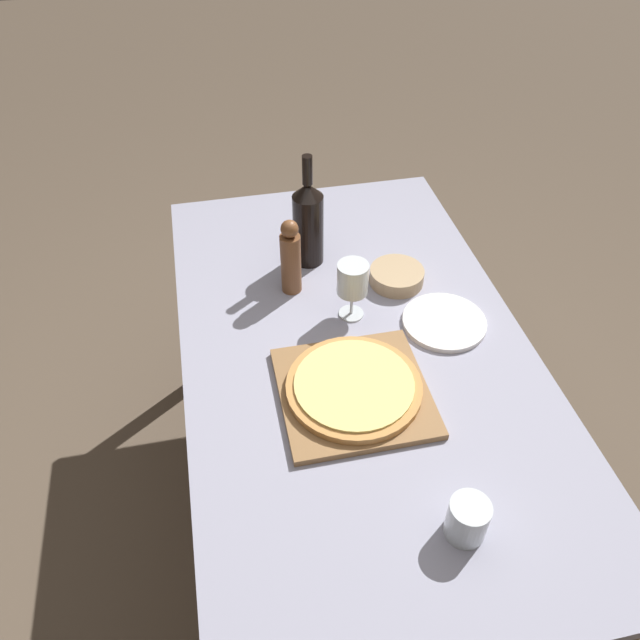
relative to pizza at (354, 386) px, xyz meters
The scene contains 10 objects.
ground_plane 0.79m from the pizza, 72.49° to the left, with size 12.00×12.00×0.00m, color brown.
dining_table 0.20m from the pizza, 72.49° to the left, with size 0.87×1.53×0.74m.
cutting_board 0.02m from the pizza, 90.00° to the right, with size 0.34×0.34×0.02m.
pizza is the anchor object (origin of this frame).
wine_bottle 0.54m from the pizza, 90.35° to the left, with size 0.09×0.09×0.34m.
pepper_mill 0.42m from the pizza, 100.42° to the left, with size 0.06×0.06×0.23m.
wine_glass 0.29m from the pizza, 77.20° to the left, with size 0.08×0.08×0.17m.
small_bowl 0.44m from the pizza, 59.79° to the left, with size 0.15×0.15×0.04m.
drinking_tumbler 0.40m from the pizza, 71.75° to the right, with size 0.08×0.08×0.09m.
dinner_plate 0.35m from the pizza, 32.36° to the left, with size 0.22×0.22×0.01m.
Camera 1 is at (-0.32, -1.06, 1.87)m, focal length 35.00 mm.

